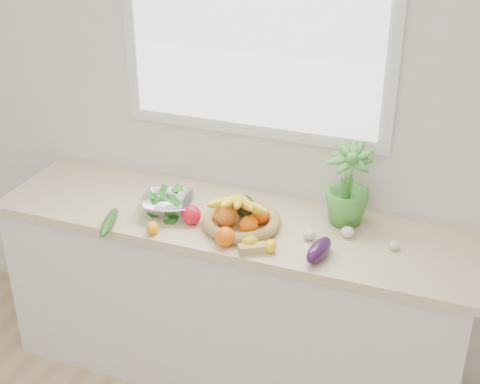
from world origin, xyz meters
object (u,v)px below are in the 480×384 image
at_px(eggplant, 319,250).
at_px(fruit_basket, 241,217).
at_px(cucumber, 109,222).
at_px(apple, 192,215).
at_px(colander_with_spinach, 168,201).
at_px(potted_herb, 347,184).

relative_size(eggplant, fruit_basket, 0.44).
bearing_deg(eggplant, fruit_basket, 162.68).
height_order(eggplant, cucumber, eggplant).
bearing_deg(apple, fruit_basket, 13.32).
xyz_separation_m(cucumber, colander_with_spinach, (0.19, 0.21, 0.04)).
xyz_separation_m(potted_herb, colander_with_spinach, (-0.79, -0.21, -0.13)).
xyz_separation_m(apple, fruit_basket, (0.22, 0.05, 0.01)).
xyz_separation_m(eggplant, colander_with_spinach, (-0.75, 0.12, 0.03)).
relative_size(apple, eggplant, 0.46).
relative_size(cucumber, potted_herb, 0.70).
bearing_deg(colander_with_spinach, potted_herb, 14.75).
bearing_deg(fruit_basket, colander_with_spinach, -179.46).
relative_size(eggplant, colander_with_spinach, 0.64).
relative_size(potted_herb, fruit_basket, 0.84).
height_order(fruit_basket, colander_with_spinach, fruit_basket).
height_order(apple, cucumber, apple).
distance_m(cucumber, potted_herb, 1.08).
distance_m(cucumber, colander_with_spinach, 0.29).
height_order(potted_herb, fruit_basket, potted_herb).
distance_m(apple, colander_with_spinach, 0.15).
bearing_deg(fruit_basket, potted_herb, 25.52).
bearing_deg(apple, colander_with_spinach, 161.32).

